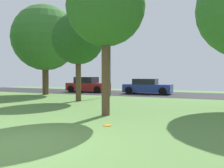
{
  "coord_description": "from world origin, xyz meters",
  "views": [
    {
      "loc": [
        4.09,
        -4.28,
        1.64
      ],
      "look_at": [
        0.0,
        5.31,
        1.25
      ],
      "focal_mm": 37.47,
      "sensor_mm": 36.0,
      "label": 1
    }
  ],
  "objects_px": {
    "parked_car_blue": "(147,87)",
    "street_lamp_post": "(110,67)",
    "oak_tree_right": "(45,38)",
    "maple_tree_near": "(78,39)",
    "oak_tree_left": "(106,7)",
    "parked_car_red": "(88,85)",
    "frisbee_disc": "(108,125)"
  },
  "relations": [
    {
      "from": "oak_tree_right",
      "to": "street_lamp_post",
      "type": "xyz_separation_m",
      "value": [
        5.85,
        0.33,
        -2.57
      ]
    },
    {
      "from": "parked_car_red",
      "to": "street_lamp_post",
      "type": "relative_size",
      "value": 0.92
    },
    {
      "from": "frisbee_disc",
      "to": "parked_car_red",
      "type": "bearing_deg",
      "value": 121.3
    },
    {
      "from": "frisbee_disc",
      "to": "parked_car_red",
      "type": "height_order",
      "value": "parked_car_red"
    },
    {
      "from": "parked_car_blue",
      "to": "street_lamp_post",
      "type": "bearing_deg",
      "value": -117.89
    },
    {
      "from": "oak_tree_right",
      "to": "parked_car_blue",
      "type": "bearing_deg",
      "value": 27.55
    },
    {
      "from": "parked_car_red",
      "to": "street_lamp_post",
      "type": "bearing_deg",
      "value": -43.69
    },
    {
      "from": "maple_tree_near",
      "to": "frisbee_disc",
      "type": "distance_m",
      "value": 8.58
    },
    {
      "from": "oak_tree_right",
      "to": "street_lamp_post",
      "type": "relative_size",
      "value": 1.69
    },
    {
      "from": "parked_car_red",
      "to": "street_lamp_post",
      "type": "height_order",
      "value": "street_lamp_post"
    },
    {
      "from": "oak_tree_right",
      "to": "oak_tree_left",
      "type": "xyz_separation_m",
      "value": [
        9.09,
        -7.47,
        -0.42
      ]
    },
    {
      "from": "parked_car_blue",
      "to": "oak_tree_right",
      "type": "bearing_deg",
      "value": -152.45
    },
    {
      "from": "maple_tree_near",
      "to": "parked_car_red",
      "type": "xyz_separation_m",
      "value": [
        -3.47,
        7.51,
        -3.27
      ]
    },
    {
      "from": "oak_tree_right",
      "to": "parked_car_blue",
      "type": "distance_m",
      "value": 9.79
    },
    {
      "from": "oak_tree_left",
      "to": "street_lamp_post",
      "type": "distance_m",
      "value": 8.72
    },
    {
      "from": "parked_car_blue",
      "to": "street_lamp_post",
      "type": "xyz_separation_m",
      "value": [
        -1.99,
        -3.76,
        1.63
      ]
    },
    {
      "from": "oak_tree_left",
      "to": "street_lamp_post",
      "type": "relative_size",
      "value": 1.34
    },
    {
      "from": "maple_tree_near",
      "to": "parked_car_red",
      "type": "bearing_deg",
      "value": 114.83
    },
    {
      "from": "maple_tree_near",
      "to": "oak_tree_left",
      "type": "relative_size",
      "value": 0.93
    },
    {
      "from": "maple_tree_near",
      "to": "oak_tree_left",
      "type": "bearing_deg",
      "value": -47.49
    },
    {
      "from": "parked_car_red",
      "to": "parked_car_blue",
      "type": "xyz_separation_m",
      "value": [
        6.06,
        -0.13,
        -0.05
      ]
    },
    {
      "from": "street_lamp_post",
      "to": "oak_tree_left",
      "type": "bearing_deg",
      "value": -67.46
    },
    {
      "from": "oak_tree_left",
      "to": "parked_car_red",
      "type": "xyz_separation_m",
      "value": [
        -7.31,
        11.69,
        -3.72
      ]
    },
    {
      "from": "oak_tree_left",
      "to": "parked_car_red",
      "type": "distance_m",
      "value": 14.29
    },
    {
      "from": "parked_car_blue",
      "to": "street_lamp_post",
      "type": "height_order",
      "value": "street_lamp_post"
    },
    {
      "from": "maple_tree_near",
      "to": "parked_car_blue",
      "type": "bearing_deg",
      "value": 70.66
    },
    {
      "from": "oak_tree_right",
      "to": "parked_car_blue",
      "type": "xyz_separation_m",
      "value": [
        7.84,
        4.09,
        -4.2
      ]
    },
    {
      "from": "frisbee_disc",
      "to": "street_lamp_post",
      "type": "relative_size",
      "value": 0.06
    },
    {
      "from": "street_lamp_post",
      "to": "parked_car_blue",
      "type": "bearing_deg",
      "value": 62.11
    },
    {
      "from": "maple_tree_near",
      "to": "parked_car_blue",
      "type": "xyz_separation_m",
      "value": [
        2.59,
        7.38,
        -3.33
      ]
    },
    {
      "from": "maple_tree_near",
      "to": "street_lamp_post",
      "type": "height_order",
      "value": "maple_tree_near"
    },
    {
      "from": "oak_tree_right",
      "to": "oak_tree_left",
      "type": "bearing_deg",
      "value": -39.4
    }
  ]
}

